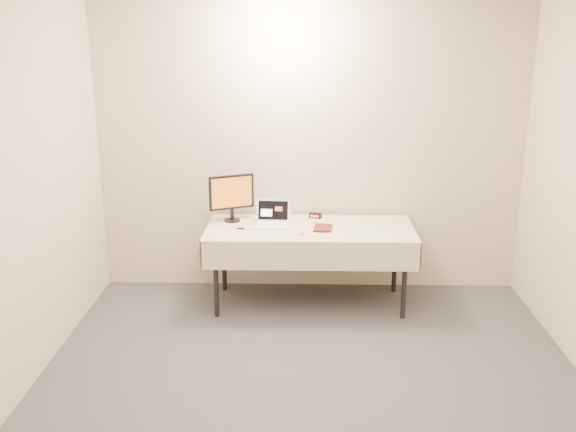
{
  "coord_description": "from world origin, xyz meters",
  "views": [
    {
      "loc": [
        -0.07,
        -3.43,
        2.48
      ],
      "look_at": [
        -0.2,
        1.99,
        0.86
      ],
      "focal_mm": 40.0,
      "sensor_mm": 36.0,
      "label": 1
    }
  ],
  "objects_px": {
    "monitor": "(231,194)",
    "book": "(314,217)",
    "laptop": "(272,219)",
    "table": "(310,234)"
  },
  "relations": [
    {
      "from": "monitor",
      "to": "book",
      "type": "xyz_separation_m",
      "value": [
        0.75,
        -0.22,
        -0.15
      ]
    },
    {
      "from": "laptop",
      "to": "monitor",
      "type": "height_order",
      "value": "monitor"
    },
    {
      "from": "monitor",
      "to": "book",
      "type": "relative_size",
      "value": 2.03
    },
    {
      "from": "table",
      "to": "laptop",
      "type": "bearing_deg",
      "value": 167.94
    },
    {
      "from": "table",
      "to": "book",
      "type": "distance_m",
      "value": 0.18
    },
    {
      "from": "monitor",
      "to": "book",
      "type": "bearing_deg",
      "value": -39.67
    },
    {
      "from": "book",
      "to": "monitor",
      "type": "bearing_deg",
      "value": 169.51
    },
    {
      "from": "table",
      "to": "laptop",
      "type": "distance_m",
      "value": 0.37
    },
    {
      "from": "table",
      "to": "book",
      "type": "height_order",
      "value": "book"
    },
    {
      "from": "laptop",
      "to": "monitor",
      "type": "xyz_separation_m",
      "value": [
        -0.38,
        0.11,
        0.2
      ]
    }
  ]
}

